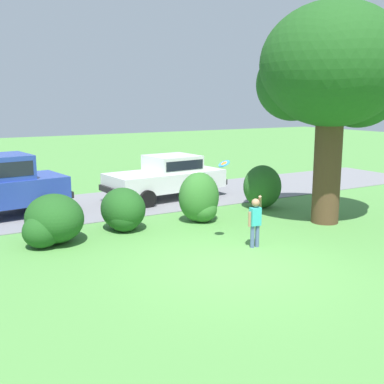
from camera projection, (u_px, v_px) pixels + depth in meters
The scene contains 10 objects.
ground_plane at pixel (237, 266), 10.46m from camera, with size 80.00×80.00×0.00m, color #518E42.
driveway_strip at pixel (112, 204), 16.64m from camera, with size 28.00×4.40×0.02m, color slate.
oak_tree_large at pixel (333, 73), 13.56m from camera, with size 4.40×4.04×6.21m.
shrub_near_tree at pixel (52, 221), 12.02m from camera, with size 1.58×1.72×1.23m.
shrub_centre_left at pixel (123, 211), 13.26m from camera, with size 1.20×1.42×1.17m.
shrub_centre at pixel (200, 200), 14.16m from camera, with size 1.23×1.05×1.47m.
shrub_centre_right at pixel (262, 187), 16.00m from camera, with size 1.27×1.24×1.42m.
parked_sedan at pixel (167, 175), 17.47m from camera, with size 4.53×2.36×1.56m.
child_thrower at pixel (255, 219), 11.66m from camera, with size 0.46×0.25×1.29m.
frisbee at pixel (224, 164), 11.60m from camera, with size 0.26×0.28×0.16m.
Camera 1 is at (-5.92, -8.08, 3.54)m, focal length 45.22 mm.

